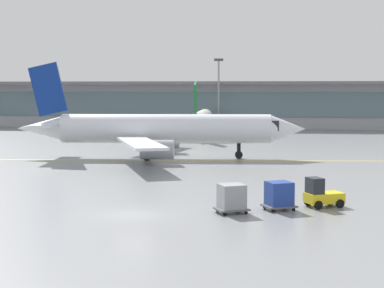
# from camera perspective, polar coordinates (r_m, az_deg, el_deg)

# --- Properties ---
(ground_plane) EXTENTS (400.00, 400.00, 0.00)m
(ground_plane) POSITION_cam_1_polar(r_m,az_deg,el_deg) (41.16, -5.37, -6.51)
(ground_plane) COLOR gray
(taxiway_centreline_stripe) EXTENTS (109.53, 10.90, 0.01)m
(taxiway_centreline_stripe) POSITION_cam_1_polar(r_m,az_deg,el_deg) (71.64, -2.67, -1.49)
(taxiway_centreline_stripe) COLOR yellow
(taxiway_centreline_stripe) RESTS_ON ground_plane
(terminal_concourse) EXTENTS (212.75, 11.00, 9.60)m
(terminal_concourse) POSITION_cam_1_polar(r_m,az_deg,el_deg) (129.86, 3.44, 3.68)
(terminal_concourse) COLOR #9EA3A8
(terminal_concourse) RESTS_ON ground_plane
(gate_airplane_1) EXTENTS (26.26, 28.22, 9.36)m
(gate_airplane_1) POSITION_cam_1_polar(r_m,az_deg,el_deg) (107.65, 0.82, 2.25)
(gate_airplane_1) COLOR silver
(gate_airplane_1) RESTS_ON ground_plane
(taxiing_regional_jet) EXTENTS (34.31, 31.76, 11.36)m
(taxiing_regional_jet) POSITION_cam_1_polar(r_m,az_deg,el_deg) (73.32, -2.76, 1.33)
(taxiing_regional_jet) COLOR silver
(taxiing_regional_jet) RESTS_ON ground_plane
(baggage_tug) EXTENTS (2.95, 2.46, 2.10)m
(baggage_tug) POSITION_cam_1_polar(r_m,az_deg,el_deg) (44.48, 11.78, -4.55)
(baggage_tug) COLOR yellow
(baggage_tug) RESTS_ON ground_plane
(cargo_dolly_lead) EXTENTS (2.59, 2.35, 1.94)m
(cargo_dolly_lead) POSITION_cam_1_polar(r_m,az_deg,el_deg) (42.92, 8.00, -4.63)
(cargo_dolly_lead) COLOR #595B60
(cargo_dolly_lead) RESTS_ON ground_plane
(cargo_dolly_trailing) EXTENTS (2.59, 2.35, 1.94)m
(cargo_dolly_trailing) POSITION_cam_1_polar(r_m,az_deg,el_deg) (41.51, 3.66, -4.92)
(cargo_dolly_trailing) COLOR #595B60
(cargo_dolly_trailing) RESTS_ON ground_plane
(apron_light_mast_1) EXTENTS (1.80, 0.36, 14.04)m
(apron_light_mast_1) POSITION_cam_1_polar(r_m,az_deg,el_deg) (122.67, 2.46, 4.89)
(apron_light_mast_1) COLOR gray
(apron_light_mast_1) RESTS_ON ground_plane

